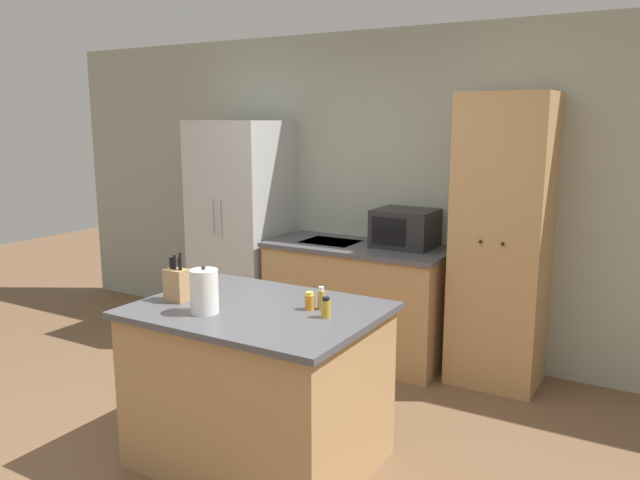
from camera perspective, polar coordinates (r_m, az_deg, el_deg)
ground_plane at (r=3.63m, az=-9.02°, el=-20.67°), size 14.00×14.00×0.00m
wall_back at (r=5.13m, az=7.26°, el=4.22°), size 7.20×0.06×2.60m
refrigerator at (r=5.54m, az=-7.11°, el=0.99°), size 0.74×0.70×1.89m
back_counter at (r=5.06m, az=3.50°, el=-5.50°), size 1.47×0.69×0.92m
pantry_cabinet at (r=4.61m, az=16.27°, el=-0.19°), size 0.62×0.55×2.08m
kitchen_island at (r=3.56m, az=-5.63°, el=-12.99°), size 1.30×0.98×0.90m
microwave at (r=4.88m, az=7.78°, el=1.08°), size 0.46×0.40×0.29m
knife_block at (r=3.57m, az=-12.98°, el=-3.95°), size 0.13×0.09×0.28m
spice_bottle_tall_dark at (r=3.34m, az=0.10°, el=-5.39°), size 0.04×0.04×0.12m
spice_bottle_short_red at (r=3.34m, az=-0.95°, el=-5.62°), size 0.05×0.05×0.10m
spice_bottle_amber_oil at (r=3.21m, az=0.54°, el=-6.23°), size 0.05×0.05×0.11m
kettle at (r=3.32m, az=-10.53°, el=-4.63°), size 0.15×0.15×0.26m
fire_extinguisher at (r=5.90m, az=-11.68°, el=-5.84°), size 0.12×0.12×0.48m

